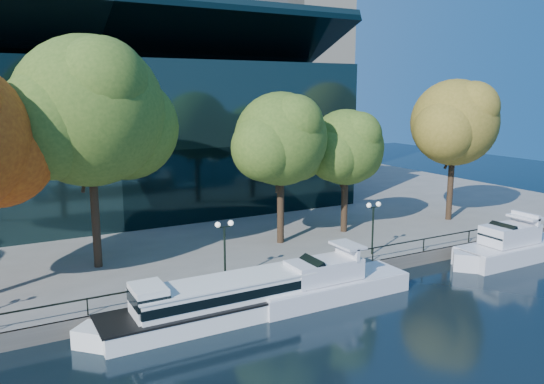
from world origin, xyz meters
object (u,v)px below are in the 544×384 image
tour_boat (213,301)px  tree_2 (92,115)px  cruiser_far (509,246)px  cruiser_near (325,283)px  tree_3 (283,141)px  lamp_1 (224,237)px  lamp_2 (373,216)px  tree_5 (456,124)px  tree_4 (347,149)px

tour_boat → tree_2: bearing=112.6°
cruiser_far → cruiser_near: bearing=178.3°
tree_3 → lamp_1: tree_3 is taller
tour_boat → tree_3: 15.88m
tree_2 → lamp_2: (18.60, -6.93, -7.65)m
tree_5 → tour_boat: bearing=-163.3°
tour_boat → lamp_2: (14.35, 3.25, 2.76)m
tree_4 → tree_5: size_ratio=0.80×
tree_5 → lamp_2: bearing=-159.4°
tour_boat → tree_3: bearing=43.0°
tour_boat → tree_3: (9.99, 9.32, 8.09)m
tree_3 → lamp_1: (-7.77, -6.07, -5.33)m
tree_2 → lamp_1: tree_2 is taller
tree_3 → tree_5: bearing=-2.8°
tree_2 → lamp_2: tree_2 is taller
lamp_1 → lamp_2: 12.14m
tour_boat → tree_5: (28.18, 8.44, 8.90)m
cruiser_near → tree_4: size_ratio=1.10×
tour_boat → tree_5: 30.73m
lamp_1 → tour_boat: bearing=-124.2°
tree_3 → tree_4: size_ratio=1.14×
tree_2 → tree_3: size_ratio=1.31×
cruiser_near → tree_2: (-11.87, 10.45, 10.57)m
cruiser_far → tree_5: 13.31m
cruiser_near → tree_5: size_ratio=0.89×
lamp_2 → tree_4: bearing=70.7°
cruiser_near → tree_4: (8.98, 9.96, 7.24)m
cruiser_far → tree_4: 15.06m
cruiser_far → lamp_2: size_ratio=2.82×
tree_2 → tree_5: bearing=-3.1°
tour_boat → lamp_2: size_ratio=3.74×
cruiser_far → tree_2: tree_2 is taller
cruiser_near → tree_5: 24.09m
tour_boat → tree_4: tree_4 is taller
tree_2 → lamp_1: size_ratio=3.94×
tree_3 → tree_5: tree_5 is taller
tree_3 → cruiser_far: bearing=-34.4°
tree_4 → lamp_1: size_ratio=2.66×
cruiser_near → tree_2: size_ratio=0.74×
tour_boat → tree_5: tree_5 is taller
tree_4 → lamp_1: bearing=-155.9°
cruiser_far → tree_2: (-28.98, 10.97, 10.45)m
lamp_1 → cruiser_near: bearing=-33.1°
cruiser_far → tree_2: 32.71m
cruiser_near → lamp_1: bearing=146.9°
lamp_2 → tree_3: bearing=125.7°
tree_3 → lamp_2: 9.18m
cruiser_near → tree_4: tree_4 is taller
tour_boat → tree_4: size_ratio=1.41×
tree_4 → tree_5: tree_5 is taller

